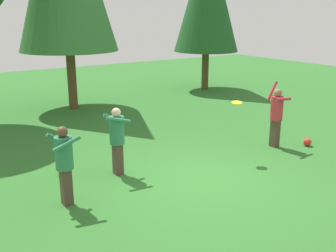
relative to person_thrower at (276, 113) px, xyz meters
The scene contains 7 objects.
ground_plane 3.29m from the person_thrower, 168.80° to the right, with size 40.00×40.00×0.00m, color #2D6B28.
person_thrower is the anchor object (origin of this frame).
person_catcher 6.09m from the person_thrower, behind, with size 0.55×0.49×1.60m.
person_bystander 4.61m from the person_thrower, behind, with size 0.65×0.60×1.59m.
frisbee 1.67m from the person_thrower, behind, with size 0.38×0.38×0.06m.
ball_red 1.29m from the person_thrower, 31.08° to the right, with size 0.22×0.22×0.22m, color red.
ball_yellow 5.88m from the person_thrower, 166.91° to the left, with size 0.28×0.28×0.28m, color yellow.
Camera 1 is at (-5.31, -6.55, 3.65)m, focal length 42.43 mm.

